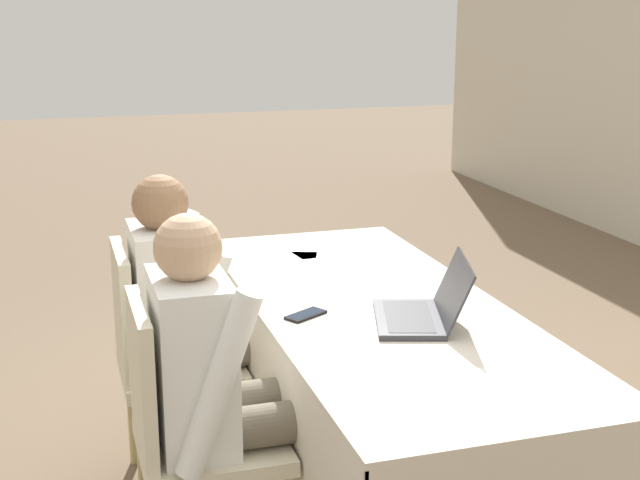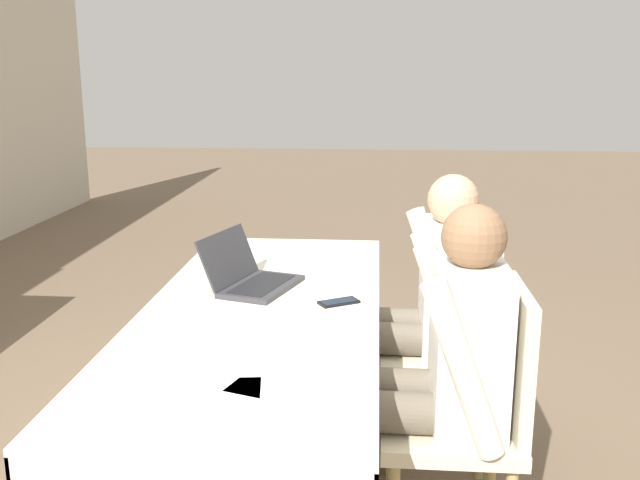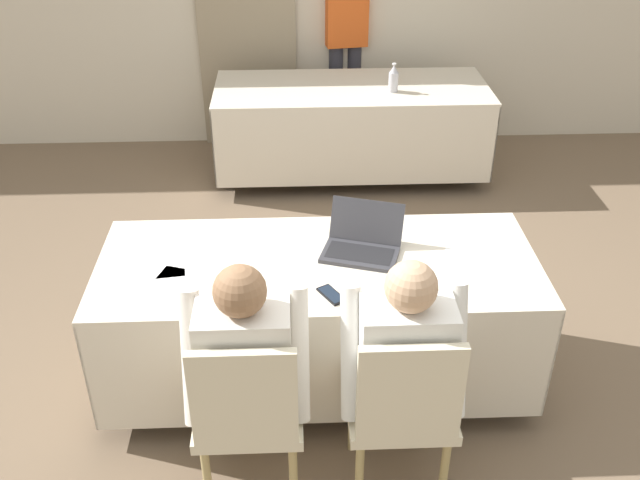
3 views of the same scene
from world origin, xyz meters
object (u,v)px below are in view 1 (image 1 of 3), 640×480
(cell_phone, at_px, (306,315))
(chair_near_left, at_px, (160,354))
(person_white_shirt, at_px, (219,376))
(chair_near_right, at_px, (186,429))
(person_checkered_shirt, at_px, (187,310))
(laptop, at_px, (422,310))

(cell_phone, height_order, chair_near_left, chair_near_left)
(cell_phone, xyz_separation_m, person_white_shirt, (0.27, -0.35, -0.07))
(chair_near_right, bearing_deg, person_checkered_shirt, -9.49)
(chair_near_right, distance_m, person_checkered_shirt, 0.65)
(laptop, distance_m, person_checkered_shirt, 0.88)
(laptop, bearing_deg, chair_near_right, -65.66)
(laptop, height_order, cell_phone, laptop)
(cell_phone, height_order, person_checkered_shirt, person_checkered_shirt)
(laptop, distance_m, chair_near_right, 0.85)
(person_white_shirt, bearing_deg, chair_near_right, 90.00)
(laptop, xyz_separation_m, person_white_shirt, (0.10, -0.70, -0.11))
(cell_phone, xyz_separation_m, chair_near_right, (0.27, -0.45, -0.23))
(chair_near_left, bearing_deg, person_checkered_shirt, -90.00)
(laptop, relative_size, cell_phone, 2.68)
(person_checkered_shirt, bearing_deg, person_white_shirt, -180.00)
(laptop, bearing_deg, person_checkered_shirt, -109.45)
(person_white_shirt, bearing_deg, person_checkered_shirt, 0.00)
(laptop, bearing_deg, chair_near_left, -105.72)
(chair_near_right, bearing_deg, chair_near_left, 0.00)
(chair_near_left, height_order, chair_near_right, same)
(person_checkered_shirt, distance_m, person_white_shirt, 0.62)
(chair_near_left, bearing_deg, chair_near_right, -180.00)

